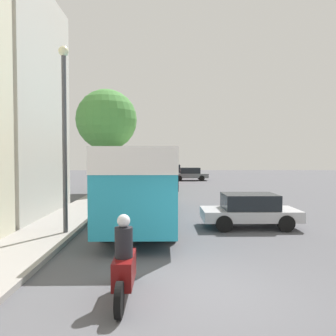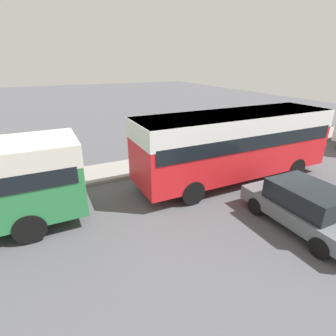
% 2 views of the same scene
% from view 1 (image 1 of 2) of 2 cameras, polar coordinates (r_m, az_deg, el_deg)
% --- Properties ---
extents(ground_plane, '(120.00, 120.00, 0.00)m').
position_cam_1_polar(ground_plane, '(7.45, 6.21, -20.64)').
color(ground_plane, '#515156').
extents(bus_lead, '(2.59, 10.90, 3.15)m').
position_cam_1_polar(bus_lead, '(14.50, -4.20, -1.22)').
color(bus_lead, teal).
rests_on(bus_lead, ground_plane).
extents(bus_following, '(2.49, 9.56, 2.98)m').
position_cam_1_polar(bus_following, '(27.28, -3.06, 0.10)').
color(bus_following, '#2D8447').
rests_on(bus_following, ground_plane).
extents(bus_third_in_line, '(2.64, 9.38, 3.19)m').
position_cam_1_polar(bus_third_in_line, '(38.87, -2.27, 0.88)').
color(bus_third_in_line, red).
rests_on(bus_third_in_line, ground_plane).
extents(bus_rear, '(2.51, 9.20, 3.18)m').
position_cam_1_polar(bus_rear, '(52.45, -1.86, 1.18)').
color(bus_rear, silver).
rests_on(bus_rear, ground_plane).
extents(motorcycle_behind_lead, '(0.38, 2.24, 1.73)m').
position_cam_1_polar(motorcycle_behind_lead, '(6.90, -7.64, -16.46)').
color(motorcycle_behind_lead, maroon).
rests_on(motorcycle_behind_lead, ground_plane).
extents(car_crossing, '(3.83, 1.85, 1.36)m').
position_cam_1_polar(car_crossing, '(13.70, 14.00, -7.05)').
color(car_crossing, '#B7B7BC').
rests_on(car_crossing, ground_plane).
extents(car_far_curb, '(1.86, 3.94, 1.57)m').
position_cam_1_polar(car_far_curb, '(50.50, 1.20, -0.27)').
color(car_far_curb, black).
rests_on(car_far_curb, ground_plane).
extents(car_distant, '(4.19, 1.96, 1.52)m').
position_cam_1_polar(car_distant, '(38.77, 3.85, -1.01)').
color(car_distant, slate).
rests_on(car_distant, ground_plane).
extents(pedestrian_near_curb, '(0.38, 0.38, 1.84)m').
position_cam_1_polar(pedestrian_near_curb, '(24.81, -12.54, -2.09)').
color(pedestrian_near_curb, '#232838').
rests_on(pedestrian_near_curb, sidewalk).
extents(street_tree, '(4.68, 4.68, 7.88)m').
position_cam_1_polar(street_tree, '(26.04, -10.64, 8.22)').
color(street_tree, brown).
rests_on(street_tree, sidewalk).
extents(lamp_post, '(0.36, 0.36, 6.60)m').
position_cam_1_polar(lamp_post, '(12.25, -17.60, 7.36)').
color(lamp_post, '#47474C').
rests_on(lamp_post, sidewalk).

